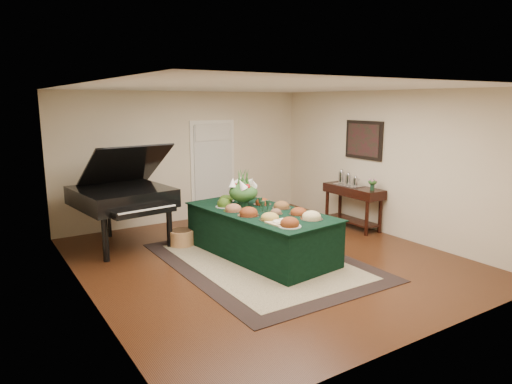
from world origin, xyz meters
TOP-DOWN VIEW (x-y plane):
  - ground at (0.00, 0.00)m, footprint 6.00×6.00m
  - area_rug at (-0.13, -0.07)m, footprint 2.61×3.66m
  - kitchen_doorway at (0.60, 2.97)m, footprint 1.05×0.07m
  - buffet_table at (0.02, 0.20)m, footprint 1.55×2.76m
  - food_platters at (0.00, 0.08)m, footprint 1.09×2.37m
  - cutting_board at (-0.15, -0.61)m, footprint 0.40×0.40m
  - green_goblets at (0.08, 0.20)m, footprint 0.18×0.31m
  - floral_centerpiece at (-0.03, 0.65)m, footprint 0.51×0.51m
  - grand_piano at (-1.70, 1.94)m, footprint 1.70×1.90m
  - wicker_basket at (-0.86, 1.39)m, footprint 0.44×0.44m
  - mahogany_sideboard at (2.50, 0.61)m, footprint 0.45×1.32m
  - tea_service at (2.50, 0.78)m, footprint 0.34×0.58m
  - pink_bouquet at (2.50, 0.12)m, footprint 0.18×0.18m
  - wall_painting at (2.72, 0.61)m, footprint 0.05×0.95m

SIDE VIEW (x-z plane):
  - ground at x=0.00m, z-range 0.00..0.00m
  - area_rug at x=-0.13m, z-range 0.00..0.01m
  - wicker_basket at x=-0.86m, z-range 0.00..0.28m
  - buffet_table at x=0.02m, z-range 0.00..0.76m
  - mahogany_sideboard at x=2.50m, z-range 0.23..1.07m
  - cutting_board at x=-0.15m, z-range 0.74..0.84m
  - food_platters at x=0.00m, z-range 0.74..0.86m
  - green_goblets at x=0.08m, z-range 0.76..0.94m
  - grand_piano at x=-1.70m, z-range 0.01..1.79m
  - tea_service at x=2.50m, z-range 0.81..1.11m
  - pink_bouquet at x=2.50m, z-range 0.88..1.12m
  - kitchen_doorway at x=0.60m, z-range -0.03..2.07m
  - floral_centerpiece at x=-0.03m, z-range 0.80..1.31m
  - wall_painting at x=2.72m, z-range 1.38..2.12m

